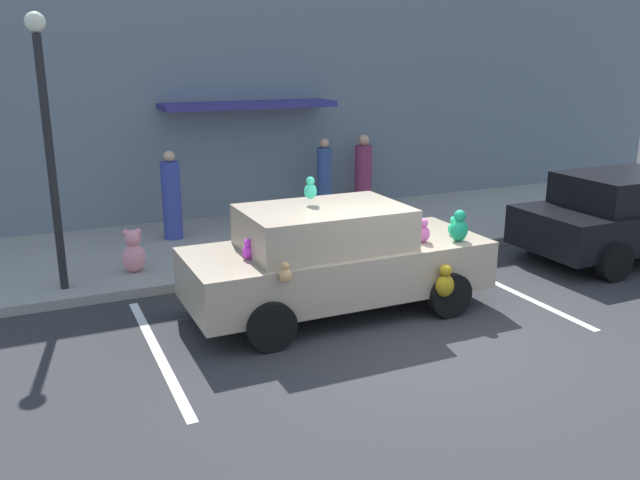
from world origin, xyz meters
name	(u,v)px	position (x,y,z in m)	size (l,w,h in m)	color
ground_plane	(422,338)	(0.00, 0.00, 0.00)	(60.00, 60.00, 0.00)	#2D2D30
sidewalk	(282,238)	(0.00, 5.00, 0.07)	(24.00, 4.00, 0.15)	gray
storefront_building	(243,72)	(0.00, 7.14, 3.19)	(24.00, 1.25, 6.40)	slate
parking_stripe_front	(508,289)	(2.25, 1.00, 0.00)	(0.12, 3.60, 0.01)	silver
parking_stripe_rear	(157,352)	(-3.22, 1.00, 0.00)	(0.12, 3.60, 0.01)	silver
plush_covered_car	(335,258)	(-0.62, 1.31, 0.79)	(4.28, 2.00, 1.94)	tan
parked_sedan_behind	(629,215)	(5.31, 1.49, 0.79)	(4.21, 1.97, 1.54)	black
teddy_bear_on_sidewalk	(133,252)	(-3.01, 3.85, 0.48)	(0.38, 0.31, 0.72)	pink
street_lamp_post	(47,126)	(-4.11, 3.50, 2.57)	(0.28, 0.28, 3.97)	black
pedestrian_near_shopfront	(172,199)	(-1.98, 5.61, 0.93)	(0.36, 0.36, 1.69)	#323F95
pedestrian_walking_past	(324,179)	(1.49, 6.23, 0.93)	(0.32, 0.32, 1.67)	#304B82
pedestrian_by_lamp	(363,175)	(2.55, 6.40, 0.92)	(0.39, 0.39, 1.67)	#893154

